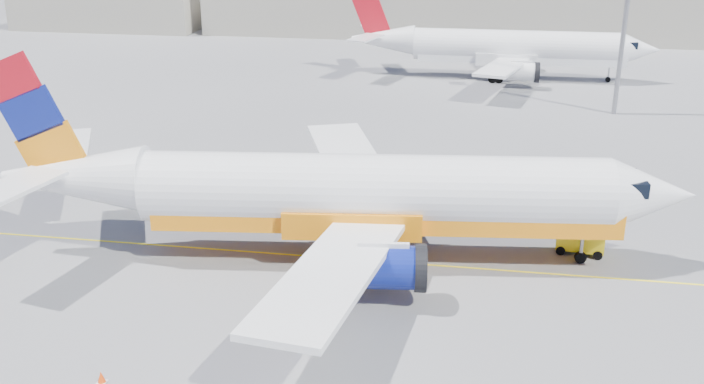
% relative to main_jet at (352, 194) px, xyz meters
% --- Properties ---
extents(ground, '(240.00, 240.00, 0.00)m').
position_rel_main_jet_xyz_m(ground, '(-1.42, -3.20, -3.64)').
color(ground, '#5B5B60').
rests_on(ground, ground).
extents(taxi_line, '(70.00, 0.15, 0.01)m').
position_rel_main_jet_xyz_m(taxi_line, '(-1.42, -0.20, -3.64)').
color(taxi_line, yellow).
rests_on(taxi_line, ground).
extents(terminal_main, '(70.00, 14.00, 8.00)m').
position_rel_main_jet_xyz_m(terminal_main, '(3.58, 71.80, 0.36)').
color(terminal_main, '#B1AA98').
rests_on(terminal_main, ground).
extents(terminal_annex, '(26.00, 10.00, 6.00)m').
position_rel_main_jet_xyz_m(terminal_annex, '(-46.42, 68.80, -0.64)').
color(terminal_annex, '#B1AA98').
rests_on(terminal_annex, ground).
extents(main_jet, '(36.06, 28.33, 10.93)m').
position_rel_main_jet_xyz_m(main_jet, '(0.00, 0.00, 0.00)').
color(main_jet, white).
rests_on(main_jet, ground).
extents(second_jet, '(31.60, 25.02, 9.59)m').
position_rel_main_jet_xyz_m(second_jet, '(8.52, 44.93, -0.45)').
color(second_jet, white).
rests_on(second_jet, ground).
extents(gse_tug, '(2.65, 1.86, 1.77)m').
position_rel_main_jet_xyz_m(gse_tug, '(11.87, 2.73, -2.81)').
color(gse_tug, black).
rests_on(gse_tug, ground).
extents(traffic_cone, '(0.37, 0.37, 0.51)m').
position_rel_main_jet_xyz_m(traffic_cone, '(-7.90, -12.83, -3.39)').
color(traffic_cone, white).
rests_on(traffic_cone, ground).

